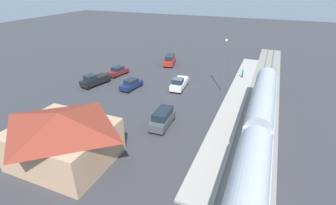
{
  "coord_description": "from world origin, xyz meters",
  "views": [
    {
      "loc": [
        -13.8,
        37.42,
        16.96
      ],
      "look_at": [
        -1.3,
        7.16,
        1.0
      ],
      "focal_mm": 26.79,
      "sensor_mm": 36.0,
      "label": 1
    }
  ],
  "objects_px": {
    "station_building": "(63,137)",
    "suv_charcoal": "(162,118)",
    "pickup_black": "(95,80)",
    "pickup_white": "(179,83)",
    "sedan_maroon": "(118,71)",
    "sedan_navy": "(131,84)",
    "suv_red": "(170,60)",
    "pedestrian_on_platform": "(243,73)",
    "light_pole_near_platform": "(224,60)"
  },
  "relations": [
    {
      "from": "station_building",
      "to": "suv_charcoal",
      "type": "xyz_separation_m",
      "value": [
        -6.5,
        -10.09,
        -1.75
      ]
    },
    {
      "from": "pickup_black",
      "to": "pickup_white",
      "type": "height_order",
      "value": "same"
    },
    {
      "from": "pickup_black",
      "to": "sedan_maroon",
      "type": "distance_m",
      "value": 6.14
    },
    {
      "from": "sedan_navy",
      "to": "suv_charcoal",
      "type": "relative_size",
      "value": 0.95
    },
    {
      "from": "station_building",
      "to": "suv_charcoal",
      "type": "bearing_deg",
      "value": -122.77
    },
    {
      "from": "suv_red",
      "to": "pickup_white",
      "type": "xyz_separation_m",
      "value": [
        -6.63,
        12.0,
        -0.12
      ]
    },
    {
      "from": "station_building",
      "to": "suv_charcoal",
      "type": "height_order",
      "value": "station_building"
    },
    {
      "from": "pedestrian_on_platform",
      "to": "sedan_maroon",
      "type": "bearing_deg",
      "value": 17.52
    },
    {
      "from": "pickup_black",
      "to": "light_pole_near_platform",
      "type": "bearing_deg",
      "value": -164.02
    },
    {
      "from": "pickup_black",
      "to": "light_pole_near_platform",
      "type": "height_order",
      "value": "light_pole_near_platform"
    },
    {
      "from": "suv_red",
      "to": "sedan_maroon",
      "type": "distance_m",
      "value": 12.34
    },
    {
      "from": "suv_charcoal",
      "to": "light_pole_near_platform",
      "type": "height_order",
      "value": "light_pole_near_platform"
    },
    {
      "from": "suv_red",
      "to": "light_pole_near_platform",
      "type": "xyz_separation_m",
      "value": [
        -13.64,
        10.09,
        4.28
      ]
    },
    {
      "from": "light_pole_near_platform",
      "to": "pickup_white",
      "type": "bearing_deg",
      "value": 15.21
    },
    {
      "from": "suv_red",
      "to": "suv_charcoal",
      "type": "bearing_deg",
      "value": 110.02
    },
    {
      "from": "sedan_navy",
      "to": "pickup_white",
      "type": "height_order",
      "value": "pickup_white"
    },
    {
      "from": "pickup_white",
      "to": "sedan_navy",
      "type": "bearing_deg",
      "value": 22.89
    },
    {
      "from": "pickup_black",
      "to": "suv_red",
      "type": "xyz_separation_m",
      "value": [
        -7.89,
        -16.26,
        0.12
      ]
    },
    {
      "from": "sedan_navy",
      "to": "sedan_maroon",
      "type": "relative_size",
      "value": 0.99
    },
    {
      "from": "station_building",
      "to": "sedan_maroon",
      "type": "xyz_separation_m",
      "value": [
        9.4,
        -24.43,
        -2.02
      ]
    },
    {
      "from": "suv_charcoal",
      "to": "light_pole_near_platform",
      "type": "relative_size",
      "value": 0.57
    },
    {
      "from": "pedestrian_on_platform",
      "to": "light_pole_near_platform",
      "type": "distance_m",
      "value": 8.65
    },
    {
      "from": "station_building",
      "to": "light_pole_near_platform",
      "type": "height_order",
      "value": "light_pole_near_platform"
    },
    {
      "from": "pickup_white",
      "to": "light_pole_near_platform",
      "type": "height_order",
      "value": "light_pole_near_platform"
    },
    {
      "from": "suv_red",
      "to": "pickup_white",
      "type": "relative_size",
      "value": 0.94
    },
    {
      "from": "pedestrian_on_platform",
      "to": "suv_charcoal",
      "type": "distance_m",
      "value": 22.77
    },
    {
      "from": "pedestrian_on_platform",
      "to": "pickup_black",
      "type": "relative_size",
      "value": 0.3
    },
    {
      "from": "suv_charcoal",
      "to": "suv_red",
      "type": "distance_m",
      "value": 26.11
    },
    {
      "from": "pedestrian_on_platform",
      "to": "suv_charcoal",
      "type": "xyz_separation_m",
      "value": [
        7.16,
        21.62,
        -0.13
      ]
    },
    {
      "from": "station_building",
      "to": "pickup_black",
      "type": "bearing_deg",
      "value": -60.65
    },
    {
      "from": "station_building",
      "to": "sedan_navy",
      "type": "bearing_deg",
      "value": -79.88
    },
    {
      "from": "suv_charcoal",
      "to": "sedan_maroon",
      "type": "distance_m",
      "value": 21.41
    },
    {
      "from": "station_building",
      "to": "sedan_navy",
      "type": "height_order",
      "value": "station_building"
    },
    {
      "from": "pedestrian_on_platform",
      "to": "pickup_black",
      "type": "bearing_deg",
      "value": 29.08
    },
    {
      "from": "sedan_maroon",
      "to": "pickup_white",
      "type": "distance_m",
      "value": 13.71
    },
    {
      "from": "sedan_navy",
      "to": "light_pole_near_platform",
      "type": "height_order",
      "value": "light_pole_near_platform"
    },
    {
      "from": "station_building",
      "to": "suv_red",
      "type": "height_order",
      "value": "station_building"
    },
    {
      "from": "suv_charcoal",
      "to": "light_pole_near_platform",
      "type": "xyz_separation_m",
      "value": [
        -4.7,
        -14.44,
        4.28
      ]
    },
    {
      "from": "suv_charcoal",
      "to": "sedan_navy",
      "type": "bearing_deg",
      "value": -43.04
    },
    {
      "from": "pickup_black",
      "to": "suv_charcoal",
      "type": "xyz_separation_m",
      "value": [
        -16.83,
        8.27,
        0.12
      ]
    },
    {
      "from": "pickup_black",
      "to": "sedan_maroon",
      "type": "xyz_separation_m",
      "value": [
        -0.93,
        -6.06,
        -0.15
      ]
    },
    {
      "from": "pickup_white",
      "to": "suv_red",
      "type": "bearing_deg",
      "value": -61.08
    },
    {
      "from": "pedestrian_on_platform",
      "to": "light_pole_near_platform",
      "type": "height_order",
      "value": "light_pole_near_platform"
    },
    {
      "from": "sedan_navy",
      "to": "sedan_maroon",
      "type": "xyz_separation_m",
      "value": [
        5.93,
        -5.04,
        0.0
      ]
    },
    {
      "from": "suv_charcoal",
      "to": "sedan_maroon",
      "type": "relative_size",
      "value": 1.04
    },
    {
      "from": "suv_red",
      "to": "pedestrian_on_platform",
      "type": "bearing_deg",
      "value": 169.74
    },
    {
      "from": "station_building",
      "to": "pickup_white",
      "type": "xyz_separation_m",
      "value": [
        -4.19,
        -22.62,
        -1.87
      ]
    },
    {
      "from": "light_pole_near_platform",
      "to": "pickup_black",
      "type": "bearing_deg",
      "value": 15.98
    },
    {
      "from": "pickup_black",
      "to": "suv_red",
      "type": "relative_size",
      "value": 1.1
    },
    {
      "from": "pickup_black",
      "to": "sedan_maroon",
      "type": "height_order",
      "value": "pickup_black"
    }
  ]
}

